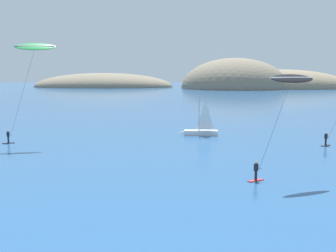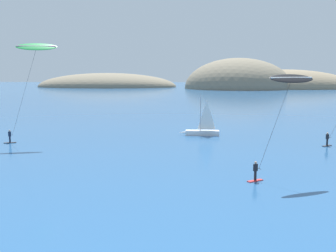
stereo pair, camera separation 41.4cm
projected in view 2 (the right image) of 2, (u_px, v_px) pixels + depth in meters
headland_island at (228, 88)px, 217.43m from camera, size 166.55×61.56×30.23m
sailboat_near at (200, 131)px, 60.37m from camera, size 5.91×1.56×5.70m
kitesurfer_black at (288, 88)px, 35.68m from camera, size 6.08×3.52×9.05m
kitesurfer_green at (34, 54)px, 53.16m from camera, size 7.05×2.68×12.76m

